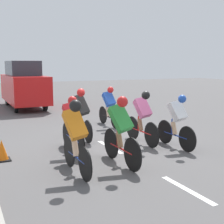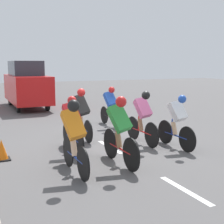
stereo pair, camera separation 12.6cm
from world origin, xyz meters
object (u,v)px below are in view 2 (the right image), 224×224
at_px(support_car, 27,85).
at_px(traffic_cone, 2,150).
at_px(cyclist_white, 177,120).
at_px(cyclist_blue, 110,105).
at_px(cyclist_orange, 74,135).
at_px(cyclist_black, 81,112).
at_px(cyclist_green, 120,129).
at_px(cyclist_pink, 143,116).
at_px(cyclist_red, 72,123).

distance_m(support_car, traffic_cone, 9.00).
height_order(cyclist_white, support_car, support_car).
bearing_deg(support_car, cyclist_blue, 106.27).
height_order(cyclist_orange, cyclist_black, cyclist_orange).
bearing_deg(cyclist_green, cyclist_pink, -135.18).
xyz_separation_m(cyclist_white, cyclist_red, (2.60, -0.81, 0.01)).
relative_size(cyclist_white, cyclist_black, 1.00).
bearing_deg(cyclist_orange, cyclist_white, -166.23).
bearing_deg(traffic_cone, cyclist_pink, 177.71).
bearing_deg(traffic_cone, cyclist_white, 168.11).
height_order(cyclist_orange, cyclist_green, cyclist_green).
xyz_separation_m(cyclist_red, cyclist_black, (-0.65, -1.13, 0.06)).
distance_m(cyclist_green, traffic_cone, 2.83).
xyz_separation_m(cyclist_orange, support_car, (-0.90, -10.35, 0.33)).
bearing_deg(cyclist_black, cyclist_red, 59.99).
xyz_separation_m(cyclist_white, cyclist_orange, (3.06, 0.75, 0.08)).
relative_size(cyclist_red, cyclist_green, 0.95).
relative_size(cyclist_pink, cyclist_green, 0.98).
bearing_deg(cyclist_white, cyclist_red, -17.30).
distance_m(cyclist_blue, cyclist_white, 3.43).
xyz_separation_m(cyclist_pink, traffic_cone, (3.69, -0.15, -0.55)).
bearing_deg(cyclist_red, cyclist_pink, 178.41).
bearing_deg(cyclist_orange, cyclist_pink, -148.61).
xyz_separation_m(cyclist_green, support_car, (0.17, -10.23, 0.34)).
xyz_separation_m(cyclist_blue, cyclist_green, (1.63, 4.04, 0.06)).
xyz_separation_m(cyclist_blue, cyclist_pink, (0.24, 2.65, 0.03)).
relative_size(cyclist_red, cyclist_pink, 0.97).
distance_m(cyclist_blue, traffic_cone, 4.69).
xyz_separation_m(cyclist_black, cyclist_green, (0.04, 2.57, 0.00)).
bearing_deg(traffic_cone, cyclist_green, 146.32).
bearing_deg(cyclist_red, support_car, -92.87).
bearing_deg(support_car, cyclist_pink, 100.05).
distance_m(cyclist_green, support_car, 10.24).
xyz_separation_m(cyclist_black, cyclist_pink, (-1.35, 1.19, -0.03)).
relative_size(cyclist_black, cyclist_green, 0.94).
distance_m(cyclist_blue, cyclist_red, 3.43).
height_order(cyclist_red, support_car, support_car).
bearing_deg(traffic_cone, cyclist_orange, 126.53).
height_order(support_car, traffic_cone, support_car).
height_order(cyclist_green, support_car, support_car).
distance_m(cyclist_blue, cyclist_orange, 4.96).
height_order(cyclist_orange, support_car, support_car).
relative_size(cyclist_white, cyclist_orange, 1.00).
relative_size(cyclist_black, cyclist_pink, 0.96).
xyz_separation_m(cyclist_blue, support_car, (1.81, -6.19, 0.41)).
height_order(cyclist_blue, cyclist_white, cyclist_white).
height_order(cyclist_red, cyclist_black, cyclist_black).
bearing_deg(cyclist_black, cyclist_blue, -137.38).
xyz_separation_m(cyclist_black, support_car, (0.21, -7.66, 0.34)).
height_order(cyclist_red, traffic_cone, cyclist_red).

